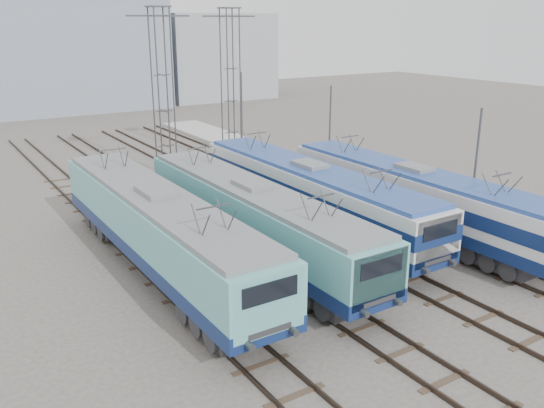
{
  "coord_description": "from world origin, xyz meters",
  "views": [
    {
      "loc": [
        -15.53,
        -16.39,
        11.16
      ],
      "look_at": [
        -0.54,
        7.0,
        2.23
      ],
      "focal_mm": 38.0,
      "sensor_mm": 36.0,
      "label": 1
    }
  ],
  "objects_px": {
    "mast_mid": "(330,138)",
    "mast_rear": "(242,114)",
    "catenary_tower_west": "(163,87)",
    "mast_front": "(474,176)",
    "locomotive_far_left": "(160,227)",
    "locomotive_center_right": "(311,192)",
    "catenary_tower_east": "(231,80)",
    "locomotive_far_right": "(415,194)",
    "locomotive_center_left": "(254,216)"
  },
  "relations": [
    {
      "from": "locomotive_center_right",
      "to": "mast_front",
      "type": "height_order",
      "value": "mast_front"
    },
    {
      "from": "mast_rear",
      "to": "catenary_tower_east",
      "type": "bearing_deg",
      "value": -136.4
    },
    {
      "from": "locomotive_far_left",
      "to": "mast_rear",
      "type": "bearing_deg",
      "value": 51.64
    },
    {
      "from": "locomotive_far_right",
      "to": "mast_mid",
      "type": "distance_m",
      "value": 10.01
    },
    {
      "from": "locomotive_center_left",
      "to": "locomotive_center_right",
      "type": "distance_m",
      "value": 4.76
    },
    {
      "from": "catenary_tower_west",
      "to": "mast_rear",
      "type": "relative_size",
      "value": 1.71
    },
    {
      "from": "locomotive_center_right",
      "to": "mast_front",
      "type": "relative_size",
      "value": 2.59
    },
    {
      "from": "locomotive_center_left",
      "to": "mast_rear",
      "type": "height_order",
      "value": "mast_rear"
    },
    {
      "from": "mast_front",
      "to": "mast_rear",
      "type": "xyz_separation_m",
      "value": [
        0.0,
        24.0,
        0.0
      ]
    },
    {
      "from": "locomotive_far_right",
      "to": "locomotive_center_right",
      "type": "bearing_deg",
      "value": 144.67
    },
    {
      "from": "locomotive_far_left",
      "to": "locomotive_center_right",
      "type": "relative_size",
      "value": 1.04
    },
    {
      "from": "mast_front",
      "to": "mast_rear",
      "type": "bearing_deg",
      "value": 90.0
    },
    {
      "from": "catenary_tower_west",
      "to": "mast_front",
      "type": "height_order",
      "value": "catenary_tower_west"
    },
    {
      "from": "locomotive_center_left",
      "to": "catenary_tower_east",
      "type": "relative_size",
      "value": 1.49
    },
    {
      "from": "mast_mid",
      "to": "mast_rear",
      "type": "distance_m",
      "value": 12.0
    },
    {
      "from": "locomotive_far_right",
      "to": "mast_mid",
      "type": "relative_size",
      "value": 2.52
    },
    {
      "from": "catenary_tower_west",
      "to": "mast_rear",
      "type": "bearing_deg",
      "value": 24.94
    },
    {
      "from": "catenary_tower_west",
      "to": "mast_rear",
      "type": "height_order",
      "value": "catenary_tower_west"
    },
    {
      "from": "mast_rear",
      "to": "mast_mid",
      "type": "bearing_deg",
      "value": -90.0
    },
    {
      "from": "catenary_tower_east",
      "to": "mast_front",
      "type": "bearing_deg",
      "value": -84.55
    },
    {
      "from": "mast_front",
      "to": "locomotive_far_right",
      "type": "bearing_deg",
      "value": 129.56
    },
    {
      "from": "locomotive_far_left",
      "to": "catenary_tower_east",
      "type": "xyz_separation_m",
      "value": [
        13.25,
        17.39,
        4.31
      ]
    },
    {
      "from": "catenary_tower_west",
      "to": "mast_mid",
      "type": "distance_m",
      "value": 12.16
    },
    {
      "from": "locomotive_center_left",
      "to": "catenary_tower_east",
      "type": "height_order",
      "value": "catenary_tower_east"
    },
    {
      "from": "catenary_tower_east",
      "to": "mast_front",
      "type": "xyz_separation_m",
      "value": [
        2.1,
        -22.0,
        -3.14
      ]
    },
    {
      "from": "mast_front",
      "to": "catenary_tower_west",
      "type": "bearing_deg",
      "value": 113.27
    },
    {
      "from": "locomotive_center_right",
      "to": "mast_front",
      "type": "distance_m",
      "value": 8.44
    },
    {
      "from": "locomotive_center_left",
      "to": "mast_front",
      "type": "height_order",
      "value": "mast_front"
    },
    {
      "from": "mast_rear",
      "to": "locomotive_center_right",
      "type": "bearing_deg",
      "value": -108.88
    },
    {
      "from": "locomotive_center_right",
      "to": "mast_mid",
      "type": "xyz_separation_m",
      "value": [
        6.35,
        6.57,
        1.18
      ]
    },
    {
      "from": "catenary_tower_east",
      "to": "catenary_tower_west",
      "type": "bearing_deg",
      "value": -162.9
    },
    {
      "from": "locomotive_center_right",
      "to": "locomotive_far_right",
      "type": "distance_m",
      "value": 5.52
    },
    {
      "from": "locomotive_far_right",
      "to": "catenary_tower_west",
      "type": "height_order",
      "value": "catenary_tower_west"
    },
    {
      "from": "locomotive_center_right",
      "to": "locomotive_center_left",
      "type": "bearing_deg",
      "value": -161.06
    },
    {
      "from": "locomotive_far_left",
      "to": "locomotive_center_right",
      "type": "bearing_deg",
      "value": 5.22
    },
    {
      "from": "locomotive_far_left",
      "to": "mast_mid",
      "type": "height_order",
      "value": "mast_mid"
    },
    {
      "from": "locomotive_far_right",
      "to": "catenary_tower_west",
      "type": "distance_m",
      "value": 19.5
    },
    {
      "from": "locomotive_center_right",
      "to": "catenary_tower_west",
      "type": "height_order",
      "value": "catenary_tower_west"
    },
    {
      "from": "catenary_tower_east",
      "to": "mast_rear",
      "type": "xyz_separation_m",
      "value": [
        2.1,
        2.0,
        -3.14
      ]
    },
    {
      "from": "locomotive_center_left",
      "to": "locomotive_far_right",
      "type": "distance_m",
      "value": 9.15
    },
    {
      "from": "locomotive_center_right",
      "to": "locomotive_far_right",
      "type": "height_order",
      "value": "locomotive_center_right"
    },
    {
      "from": "locomotive_far_left",
      "to": "mast_rear",
      "type": "distance_m",
      "value": 24.76
    },
    {
      "from": "locomotive_far_right",
      "to": "catenary_tower_east",
      "type": "height_order",
      "value": "catenary_tower_east"
    },
    {
      "from": "locomotive_far_right",
      "to": "catenary_tower_east",
      "type": "xyz_separation_m",
      "value": [
        -0.25,
        19.76,
        4.39
      ]
    },
    {
      "from": "locomotive_center_left",
      "to": "catenary_tower_west",
      "type": "bearing_deg",
      "value": 82.05
    },
    {
      "from": "catenary_tower_west",
      "to": "mast_rear",
      "type": "distance_m",
      "value": 9.99
    },
    {
      "from": "locomotive_far_left",
      "to": "locomotive_far_right",
      "type": "height_order",
      "value": "locomotive_far_left"
    },
    {
      "from": "locomotive_center_right",
      "to": "locomotive_far_right",
      "type": "relative_size",
      "value": 1.03
    },
    {
      "from": "catenary_tower_east",
      "to": "mast_front",
      "type": "relative_size",
      "value": 1.71
    },
    {
      "from": "mast_front",
      "to": "mast_mid",
      "type": "relative_size",
      "value": 1.0
    }
  ]
}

